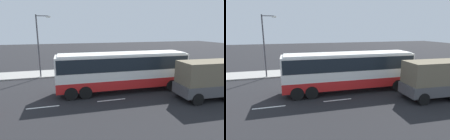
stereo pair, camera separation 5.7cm
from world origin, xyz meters
TOP-DOWN VIEW (x-y plane):
  - ground_plane at (0.00, 0.00)m, footprint 120.00×120.00m
  - sidewalk_curb at (0.00, 8.62)m, footprint 80.00×4.00m
  - lane_centreline at (2.12, -2.35)m, footprint 44.99×0.16m
  - coach_bus at (0.69, -0.36)m, footprint 12.19×2.89m
  - cargo_truck at (8.18, -4.18)m, footprint 8.21×2.83m
  - car_blue_saloon at (15.11, 2.66)m, footprint 4.12×2.17m
  - car_white_minivan at (10.49, 3.21)m, footprint 4.19×2.02m
  - pedestrian_near_curb at (3.85, 7.24)m, footprint 0.32×0.32m
  - pedestrian_at_crossing at (0.62, 7.80)m, footprint 0.32×0.32m
  - street_lamp at (-7.12, 6.98)m, footprint 1.67×0.24m

SIDE VIEW (x-z plane):
  - ground_plane at x=0.00m, z-range 0.00..0.00m
  - lane_centreline at x=2.12m, z-range 0.00..0.01m
  - sidewalk_curb at x=0.00m, z-range 0.00..0.15m
  - car_blue_saloon at x=15.11m, z-range 0.06..1.42m
  - car_white_minivan at x=10.49m, z-range 0.05..1.53m
  - pedestrian_at_crossing at x=0.62m, z-range 0.27..1.87m
  - pedestrian_near_curb at x=3.85m, z-range 0.28..1.97m
  - cargo_truck at x=8.18m, z-range 0.11..3.33m
  - coach_bus at x=0.69m, z-range 0.43..4.08m
  - street_lamp at x=-7.12m, z-range 0.66..7.91m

